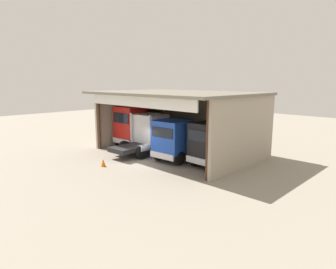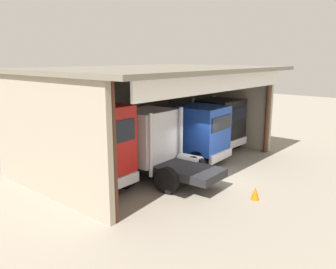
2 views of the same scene
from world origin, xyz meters
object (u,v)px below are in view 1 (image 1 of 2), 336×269
object	(u,v)px
truck_red_center_bay	(132,126)
traffic_cone	(103,163)
truck_white_center_left_bay	(147,133)
truck_blue_left_bay	(175,139)
oil_drum	(220,145)
tool_cart	(200,144)
truck_black_yard_outside	(213,144)

from	to	relation	value
truck_red_center_bay	traffic_cone	world-z (taller)	truck_red_center_bay
truck_white_center_left_bay	truck_blue_left_bay	distance (m)	3.31
oil_drum	tool_cart	world-z (taller)	tool_cart
oil_drum	tool_cart	xyz separation A→B (m)	(-1.50, -1.08, 0.04)
truck_red_center_bay	truck_blue_left_bay	xyz separation A→B (m)	(6.26, -0.76, -0.29)
truck_red_center_bay	truck_white_center_left_bay	xyz separation A→B (m)	(2.95, -0.67, -0.27)
truck_red_center_bay	oil_drum	bearing A→B (deg)	-148.65
truck_black_yard_outside	tool_cart	xyz separation A→B (m)	(-3.96, 3.45, -1.17)
oil_drum	traffic_cone	world-z (taller)	oil_drum
truck_white_center_left_bay	truck_black_yard_outside	xyz separation A→B (m)	(6.34, 0.66, -0.03)
truck_white_center_left_bay	tool_cart	size ratio (longest dim) A/B	5.13
truck_red_center_bay	oil_drum	world-z (taller)	truck_red_center_bay
tool_cart	traffic_cone	xyz separation A→B (m)	(-1.63, -9.03, -0.22)
truck_blue_left_bay	truck_black_yard_outside	distance (m)	3.12
tool_cart	truck_black_yard_outside	bearing A→B (deg)	-41.04
truck_white_center_left_bay	traffic_cone	distance (m)	5.18
truck_red_center_bay	traffic_cone	distance (m)	6.92
oil_drum	tool_cart	size ratio (longest dim) A/B	0.92
truck_red_center_bay	traffic_cone	xyz separation A→B (m)	(3.70, -5.60, -1.69)
truck_red_center_bay	truck_black_yard_outside	distance (m)	9.30
truck_white_center_left_bay	truck_blue_left_bay	world-z (taller)	truck_white_center_left_bay
truck_white_center_left_bay	oil_drum	size ratio (longest dim) A/B	5.57
tool_cart	traffic_cone	bearing A→B (deg)	-100.26
oil_drum	traffic_cone	xyz separation A→B (m)	(-3.13, -10.11, -0.18)
oil_drum	truck_red_center_bay	bearing A→B (deg)	-146.55
truck_blue_left_bay	truck_black_yard_outside	world-z (taller)	truck_black_yard_outside
truck_white_center_left_bay	truck_black_yard_outside	distance (m)	6.38
truck_red_center_bay	truck_white_center_left_bay	size ratio (longest dim) A/B	0.82
truck_white_center_left_bay	oil_drum	world-z (taller)	truck_white_center_left_bay
tool_cart	traffic_cone	distance (m)	9.18
truck_red_center_bay	truck_blue_left_bay	bearing A→B (deg)	170.98
tool_cart	truck_blue_left_bay	bearing A→B (deg)	-77.55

